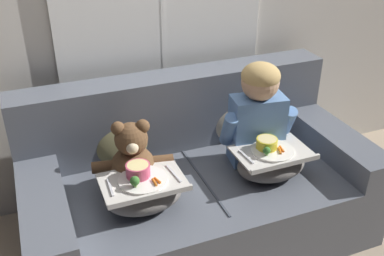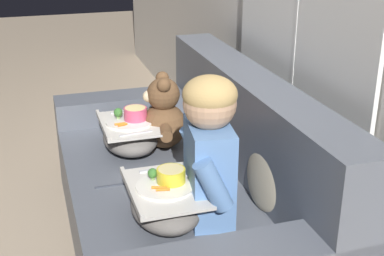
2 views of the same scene
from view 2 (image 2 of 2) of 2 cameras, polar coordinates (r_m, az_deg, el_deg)
name	(u,v)px [view 2 (image 2 of 2)]	position (r m, az deg, el deg)	size (l,w,h in m)	color
ground_plane	(176,251)	(2.79, -1.69, -12.94)	(14.00, 14.00, 0.00)	tan
couch	(190,195)	(2.65, -0.26, -7.16)	(1.92, 0.99, 0.89)	#565B66
throw_pillow_behind_child	(269,169)	(2.29, 8.24, -4.38)	(0.36, 0.17, 0.37)	#C1B293
throw_pillow_behind_teddy	(212,111)	(2.91, 2.12, 1.79)	(0.37, 0.18, 0.38)	#898456
child_figure	(209,142)	(2.12, 1.83, -1.51)	(0.44, 0.23, 0.61)	#5B84BC
teddy_bear	(163,117)	(2.84, -3.14, 1.20)	(0.43, 0.31, 0.40)	brown
lap_tray_child	(166,202)	(2.19, -2.84, -7.93)	(0.41, 0.29, 0.23)	slate
lap_tray_teddy	(130,135)	(2.84, -6.60, -0.71)	(0.42, 0.30, 0.23)	slate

